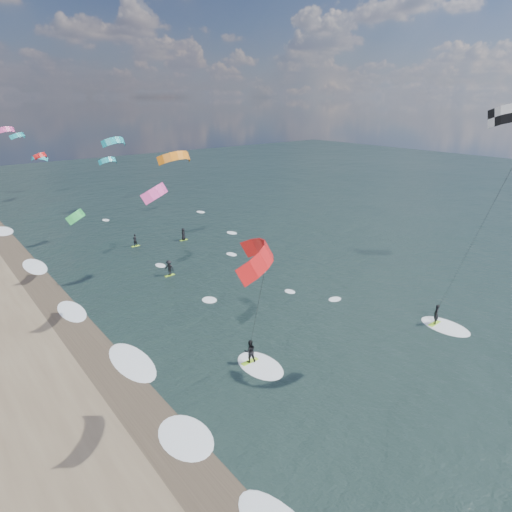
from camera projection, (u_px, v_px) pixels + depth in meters
ground at (389, 409)px, 26.66m from camera, size 260.00×260.00×0.00m
wet_sand_strip at (140, 407)px, 26.85m from camera, size 3.00×240.00×0.00m
kitesurfer_near_b at (263, 293)px, 24.14m from camera, size 7.01×9.33×12.34m
far_kitesurfers at (168, 251)px, 51.43m from camera, size 8.55×12.56×1.78m
bg_kite_field at (73, 154)px, 61.45m from camera, size 16.38×70.74×7.90m
shoreline_surf at (127, 366)px, 31.02m from camera, size 2.40×79.40×0.11m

